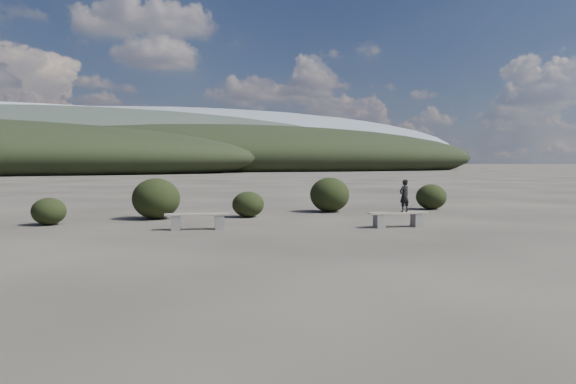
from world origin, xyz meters
name	(u,v)px	position (x,y,z in m)	size (l,w,h in m)	color
ground	(338,261)	(0.00, 0.00, 0.00)	(1200.00, 1200.00, 0.00)	#322D27
bench_left	(198,220)	(-1.25, 5.78, 0.27)	(1.80, 0.76, 0.44)	gray
bench_right	(398,218)	(4.09, 4.15, 0.26)	(1.75, 0.60, 0.43)	gray
seated_person	(404,196)	(4.27, 4.13, 0.89)	(0.33, 0.22, 0.91)	black
shrub_a	(49,211)	(-4.99, 8.57, 0.40)	(0.98, 0.98, 0.80)	black
shrub_b	(156,199)	(-1.80, 9.16, 0.66)	(1.54, 1.54, 1.32)	black
shrub_c	(248,204)	(1.14, 8.59, 0.43)	(1.07, 1.07, 0.86)	black
shrub_d	(330,195)	(4.55, 9.32, 0.64)	(1.45, 1.45, 1.27)	black
shrub_e	(431,197)	(8.71, 8.79, 0.49)	(1.18, 1.18, 0.98)	black
mountain_ridges	(48,147)	(-7.48, 339.06, 10.84)	(500.00, 400.00, 56.00)	black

